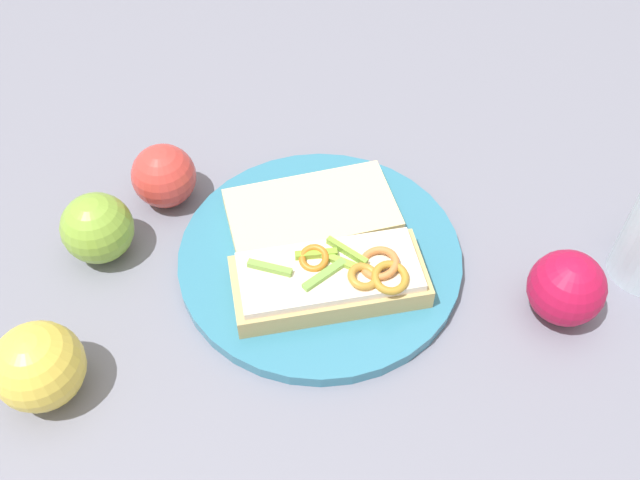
{
  "coord_description": "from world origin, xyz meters",
  "views": [
    {
      "loc": [
        0.17,
        0.41,
        0.58
      ],
      "look_at": [
        0.0,
        0.0,
        0.03
      ],
      "focal_mm": 40.08,
      "sensor_mm": 36.0,
      "label": 1
    }
  ],
  "objects_px": {
    "plate": "(320,257)",
    "apple_3": "(164,176)",
    "apple_2": "(566,288)",
    "bread_slice_side": "(312,213)",
    "sandwich": "(331,279)",
    "apple_1": "(97,228)",
    "apple_0": "(39,366)"
  },
  "relations": [
    {
      "from": "bread_slice_side",
      "to": "apple_1",
      "type": "distance_m",
      "value": 0.22
    },
    {
      "from": "apple_1",
      "to": "apple_2",
      "type": "bearing_deg",
      "value": 148.01
    },
    {
      "from": "bread_slice_side",
      "to": "apple_0",
      "type": "height_order",
      "value": "apple_0"
    },
    {
      "from": "apple_0",
      "to": "sandwich",
      "type": "bearing_deg",
      "value": 178.7
    },
    {
      "from": "bread_slice_side",
      "to": "apple_0",
      "type": "bearing_deg",
      "value": 24.43
    },
    {
      "from": "apple_2",
      "to": "apple_3",
      "type": "xyz_separation_m",
      "value": [
        0.31,
        -0.29,
        -0.0
      ]
    },
    {
      "from": "apple_3",
      "to": "apple_1",
      "type": "bearing_deg",
      "value": 30.28
    },
    {
      "from": "apple_2",
      "to": "apple_3",
      "type": "bearing_deg",
      "value": -43.2
    },
    {
      "from": "sandwich",
      "to": "apple_2",
      "type": "xyz_separation_m",
      "value": [
        -0.2,
        0.1,
        0.01
      ]
    },
    {
      "from": "plate",
      "to": "apple_3",
      "type": "distance_m",
      "value": 0.19
    },
    {
      "from": "apple_0",
      "to": "apple_3",
      "type": "distance_m",
      "value": 0.24
    },
    {
      "from": "sandwich",
      "to": "apple_0",
      "type": "bearing_deg",
      "value": 10.5
    },
    {
      "from": "apple_2",
      "to": "apple_3",
      "type": "height_order",
      "value": "apple_2"
    },
    {
      "from": "plate",
      "to": "apple_2",
      "type": "distance_m",
      "value": 0.24
    },
    {
      "from": "plate",
      "to": "apple_0",
      "type": "relative_size",
      "value": 3.63
    },
    {
      "from": "sandwich",
      "to": "bread_slice_side",
      "type": "bearing_deg",
      "value": -88.69
    },
    {
      "from": "bread_slice_side",
      "to": "apple_3",
      "type": "distance_m",
      "value": 0.16
    },
    {
      "from": "plate",
      "to": "apple_0",
      "type": "bearing_deg",
      "value": 8.13
    },
    {
      "from": "bread_slice_side",
      "to": "apple_3",
      "type": "bearing_deg",
      "value": -29.97
    },
    {
      "from": "sandwich",
      "to": "bread_slice_side",
      "type": "height_order",
      "value": "sandwich"
    },
    {
      "from": "apple_0",
      "to": "apple_2",
      "type": "xyz_separation_m",
      "value": [
        -0.47,
        0.11,
        -0.0
      ]
    },
    {
      "from": "bread_slice_side",
      "to": "apple_3",
      "type": "xyz_separation_m",
      "value": [
        0.13,
        -0.1,
        0.01
      ]
    },
    {
      "from": "plate",
      "to": "bread_slice_side",
      "type": "relative_size",
      "value": 1.67
    },
    {
      "from": "plate",
      "to": "apple_1",
      "type": "relative_size",
      "value": 3.97
    },
    {
      "from": "sandwich",
      "to": "apple_1",
      "type": "height_order",
      "value": "apple_1"
    },
    {
      "from": "apple_2",
      "to": "apple_3",
      "type": "relative_size",
      "value": 1.05
    },
    {
      "from": "sandwich",
      "to": "apple_1",
      "type": "xyz_separation_m",
      "value": [
        0.19,
        -0.15,
        0.0
      ]
    },
    {
      "from": "apple_3",
      "to": "apple_0",
      "type": "bearing_deg",
      "value": 49.53
    },
    {
      "from": "sandwich",
      "to": "apple_1",
      "type": "relative_size",
      "value": 2.73
    },
    {
      "from": "apple_1",
      "to": "apple_3",
      "type": "relative_size",
      "value": 1.05
    },
    {
      "from": "plate",
      "to": "apple_2",
      "type": "xyz_separation_m",
      "value": [
        -0.19,
        0.14,
        0.03
      ]
    },
    {
      "from": "plate",
      "to": "sandwich",
      "type": "xyz_separation_m",
      "value": [
        0.01,
        0.05,
        0.02
      ]
    }
  ]
}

